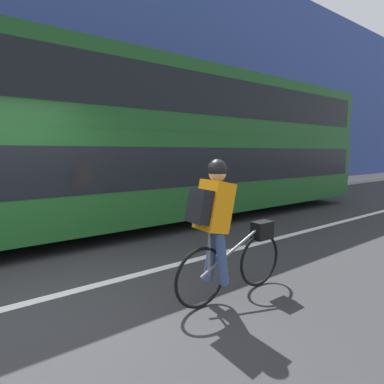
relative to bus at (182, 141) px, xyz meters
The scene contains 4 objects.
ground_plane 5.25m from the bus, 144.07° to the right, with size 80.00×80.00×0.00m, color #2D2D30.
road_center_line 5.12m from the bus, 146.51° to the right, with size 50.00×0.14×0.01m, color silver.
bus is the anchor object (origin of this frame).
cyclist_on_bike 4.46m from the bus, 117.92° to the right, with size 1.61×0.32×1.61m.
Camera 1 is at (-0.24, -3.40, 1.69)m, focal length 28.00 mm.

